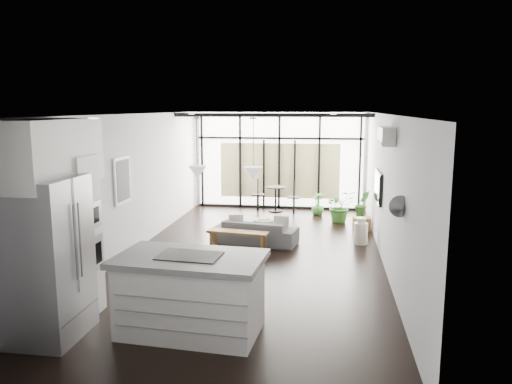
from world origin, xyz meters
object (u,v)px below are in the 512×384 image
(console_bench, at_px, (238,241))
(sofa, at_px, (256,228))
(milk_can, at_px, (361,231))
(island, at_px, (190,294))
(pouf, at_px, (264,227))
(tv, at_px, (378,187))
(fridge, at_px, (47,259))

(console_bench, bearing_deg, sofa, 72.08)
(sofa, xyz_separation_m, milk_can, (2.25, 0.27, -0.05))
(island, bearing_deg, milk_can, 66.91)
(sofa, distance_m, milk_can, 2.27)
(milk_can, bearing_deg, sofa, -173.08)
(sofa, bearing_deg, pouf, -86.98)
(sofa, xyz_separation_m, tv, (2.56, 0.03, 0.95))
(sofa, relative_size, pouf, 3.73)
(island, height_order, milk_can, island)
(sofa, xyz_separation_m, console_bench, (-0.29, -0.60, -0.14))
(console_bench, distance_m, pouf, 1.35)
(tv, bearing_deg, island, -121.76)
(pouf, distance_m, tv, 2.80)
(island, distance_m, pouf, 5.16)
(console_bench, xyz_separation_m, tv, (2.85, 0.62, 1.09))
(fridge, height_order, milk_can, fridge)
(island, bearing_deg, pouf, 91.22)
(pouf, bearing_deg, sofa, -96.59)
(island, distance_m, sofa, 4.45)
(island, xyz_separation_m, milk_can, (2.46, 4.71, -0.23))
(console_bench, height_order, tv, tv)
(pouf, relative_size, tv, 0.43)
(pouf, distance_m, milk_can, 2.21)
(fridge, distance_m, console_bench, 4.61)
(console_bench, distance_m, tv, 3.12)
(console_bench, bearing_deg, island, -80.45)
(milk_can, distance_m, tv, 1.08)
(console_bench, height_order, pouf, console_bench)
(console_bench, bearing_deg, pouf, 82.13)
(sofa, height_order, console_bench, sofa)
(fridge, height_order, pouf, fridge)
(milk_can, bearing_deg, console_bench, -161.08)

